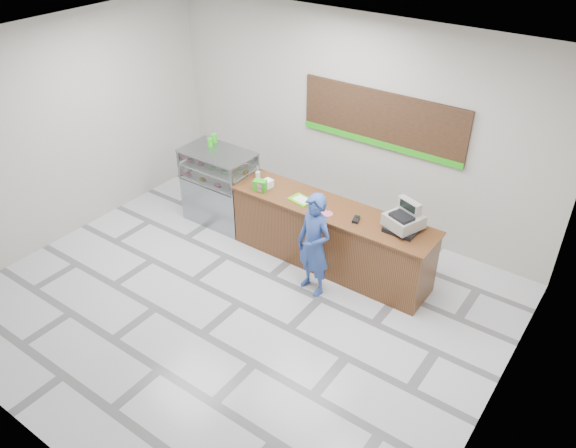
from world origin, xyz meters
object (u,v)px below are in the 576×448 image
Objects in this scene: cash_register at (404,220)px; serving_tray at (301,200)px; sales_counter at (330,237)px; display_case at (220,186)px; customer at (314,245)px.

cash_register reaches higher than serving_tray.
display_case is at bearing -180.00° from sales_counter.
display_case reaches higher than serving_tray.
display_case is 3.37m from cash_register.
customer reaches higher than cash_register.
customer is at bearing -78.44° from sales_counter.
sales_counter is at bearing 18.87° from serving_tray.
cash_register is 1.62m from serving_tray.
customer reaches higher than display_case.
sales_counter is 0.73m from customer.
display_case is 3.46× the size of serving_tray.
customer is at bearing -15.57° from display_case.
display_case is 2.45m from customer.
serving_tray is (-1.60, -0.17, -0.14)m from cash_register.
customer reaches higher than sales_counter.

